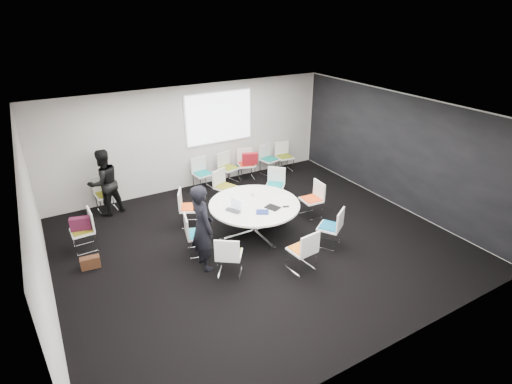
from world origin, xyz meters
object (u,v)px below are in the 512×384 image
chair_back_c (246,170)px  person_main (202,227)px  chair_ring_g (302,257)px  chair_back_e (284,162)px  chair_ring_e (197,241)px  chair_back_a (203,180)px  cup (252,195)px  chair_ring_d (190,214)px  chair_back_b (228,174)px  chair_ring_c (225,193)px  chair_back_d (269,165)px  chair_ring_f (229,262)px  chair_person_back (107,201)px  brown_bag (90,262)px  chair_ring_a (311,206)px  laptop (234,210)px  maroon_bag (81,224)px  person_back (104,183)px  chair_ring_b (275,191)px  chair_spare_left (84,238)px  chair_ring_h (330,234)px

chair_back_c → person_main: bearing=64.5°
chair_ring_g → chair_back_e: 5.05m
chair_ring_e → person_main: size_ratio=0.50×
chair_back_a → cup: size_ratio=9.78×
chair_ring_d → chair_back_b: same height
chair_ring_c → cup: bearing=69.8°
chair_ring_c → chair_back_d: 2.30m
chair_ring_c → chair_back_d: same height
chair_ring_f → chair_person_back: bearing=146.7°
chair_ring_d → chair_ring_c: bearing=142.7°
chair_ring_g → brown_bag: chair_ring_g is taller
chair_ring_a → laptop: size_ratio=2.58×
chair_ring_d → brown_bag: size_ratio=2.44×
chair_ring_f → brown_bag: chair_ring_f is taller
chair_back_d → chair_ring_d: bearing=15.4°
chair_back_c → chair_back_e: bearing=-167.6°
maroon_bag → chair_ring_d: bearing=-3.5°
chair_back_a → person_back: bearing=-4.1°
chair_ring_b → chair_ring_d: bearing=43.5°
chair_spare_left → chair_ring_e: bearing=-124.8°
chair_ring_d → chair_back_a: 2.01m
maroon_bag → chair_person_back: bearing=63.7°
brown_bag → chair_back_a: bearing=34.4°
chair_ring_g → chair_back_c: 4.58m
chair_ring_b → chair_ring_e: (-2.67, -1.22, 0.00)m
chair_ring_d → chair_back_d: size_ratio=1.00×
chair_ring_g → chair_back_e: (2.51, 4.39, 0.00)m
chair_ring_d → chair_ring_g: 2.97m
chair_ring_g → chair_spare_left: size_ratio=1.00×
chair_ring_h → chair_back_a: same height
chair_ring_g → chair_back_d: 4.85m
chair_back_c → maroon_bag: size_ratio=2.20×
chair_back_d → cup: 3.16m
chair_ring_d → chair_back_b: size_ratio=1.00×
chair_back_b → chair_back_d: same height
chair_ring_a → chair_back_c: same height
chair_person_back → laptop: size_ratio=2.58×
chair_ring_a → chair_back_d: size_ratio=1.00×
chair_back_c → chair_person_back: size_ratio=1.00×
brown_bag → chair_ring_f: bearing=-34.5°
chair_ring_b → chair_back_b: (-0.52, 1.66, 0.00)m
chair_ring_c → laptop: size_ratio=2.58×
chair_ring_c → chair_back_e: (2.54, 1.07, 0.00)m
chair_ring_b → brown_bag: (-4.68, -0.66, -0.16)m
chair_ring_h → chair_spare_left: size_ratio=1.00×
chair_back_b → cup: 2.55m
chair_ring_c → chair_ring_f: bearing=42.7°
chair_ring_c → laptop: chair_ring_c is taller
chair_ring_a → chair_ring_c: 2.24m
chair_ring_g → chair_person_back: 5.19m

